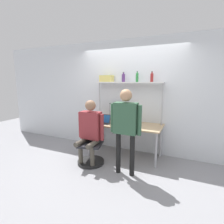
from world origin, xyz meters
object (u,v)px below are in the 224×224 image
(person_seated, at_px, (90,127))
(person_standing, at_px, (126,122))
(laptop, at_px, (103,121))
(bottle_red, at_px, (152,78))
(bottle_purple, at_px, (123,78))
(office_chair, at_px, (91,150))
(storage_box, at_px, (107,79))
(bottle_green, at_px, (137,77))
(cell_phone, at_px, (113,125))
(monitor, at_px, (119,111))

(person_seated, height_order, person_standing, person_standing)
(laptop, bearing_deg, bottle_red, 20.64)
(person_seated, relative_size, bottle_red, 5.93)
(bottle_purple, bearing_deg, office_chair, -113.04)
(person_seated, bearing_deg, person_standing, -6.51)
(person_seated, distance_m, storage_box, 1.36)
(person_standing, distance_m, storage_box, 1.55)
(storage_box, bearing_deg, office_chair, -85.97)
(bottle_red, height_order, bottle_green, bottle_green)
(cell_phone, height_order, bottle_purple, bottle_purple)
(bottle_red, bearing_deg, bottle_green, -180.00)
(laptop, bearing_deg, storage_box, 102.98)
(person_seated, height_order, bottle_green, bottle_green)
(bottle_red, bearing_deg, bottle_purple, 180.00)
(monitor, xyz_separation_m, person_standing, (0.55, -1.03, 0.02))
(monitor, distance_m, bottle_purple, 0.81)
(person_standing, distance_m, bottle_red, 1.31)
(monitor, relative_size, person_seated, 0.38)
(laptop, relative_size, storage_box, 1.16)
(office_chair, height_order, person_seated, person_seated)
(office_chair, relative_size, storage_box, 2.92)
(laptop, distance_m, person_standing, 1.04)
(monitor, relative_size, laptop, 1.44)
(cell_phone, relative_size, office_chair, 0.17)
(person_standing, xyz_separation_m, storage_box, (-0.88, 1.02, 0.77))
(monitor, distance_m, storage_box, 0.86)
(bottle_green, distance_m, storage_box, 0.77)
(monitor, xyz_separation_m, person_seated, (-0.26, -0.93, -0.20))
(bottle_green, bearing_deg, laptop, -150.69)
(person_seated, xyz_separation_m, bottle_green, (0.70, 0.93, 1.01))
(monitor, bearing_deg, bottle_green, -0.51)
(bottle_green, bearing_deg, person_seated, -126.85)
(person_standing, bearing_deg, storage_box, 130.69)
(bottle_purple, bearing_deg, person_standing, -66.73)
(cell_phone, distance_m, storage_box, 1.18)
(bottle_red, distance_m, storage_box, 1.10)
(person_seated, xyz_separation_m, bottle_red, (1.03, 0.93, 1.01))
(bottle_red, bearing_deg, monitor, 179.71)
(laptop, distance_m, cell_phone, 0.31)
(office_chair, relative_size, bottle_red, 3.97)
(bottle_green, bearing_deg, monitor, 179.49)
(person_seated, relative_size, bottle_purple, 6.02)
(cell_phone, relative_size, person_standing, 0.09)
(bottle_red, distance_m, bottle_green, 0.33)
(cell_phone, bearing_deg, laptop, 165.64)
(storage_box, bearing_deg, bottle_purple, 0.00)
(cell_phone, height_order, person_seated, person_seated)
(cell_phone, xyz_separation_m, bottle_purple, (0.06, 0.46, 1.04))
(bottle_green, bearing_deg, bottle_purple, 180.00)
(person_standing, bearing_deg, bottle_green, 96.08)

